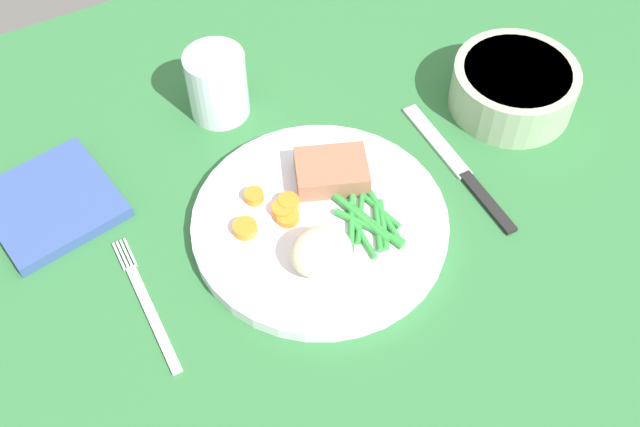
{
  "coord_description": "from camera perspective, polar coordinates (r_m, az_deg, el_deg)",
  "views": [
    {
      "loc": [
        -21.06,
        -43.07,
        67.52
      ],
      "look_at": [
        0.87,
        -1.54,
        4.6
      ],
      "focal_mm": 43.07,
      "sensor_mm": 36.0,
      "label": 1
    }
  ],
  "objects": [
    {
      "name": "napkin",
      "position": [
        0.87,
        -19.35,
        0.73
      ],
      "size": [
        14.8,
        14.82,
        1.36
      ],
      "primitive_type": "cube",
      "rotation": [
        0.0,
        0.0,
        0.17
      ],
      "color": "#334C8C",
      "rests_on": "dining_table"
    },
    {
      "name": "mashed_potatoes",
      "position": [
        0.75,
        0.09,
        -2.86
      ],
      "size": [
        6.23,
        5.53,
        4.0
      ],
      "primitive_type": "ellipsoid",
      "color": "beige",
      "rests_on": "dinner_plate"
    },
    {
      "name": "water_glass",
      "position": [
        0.9,
        -7.61,
        9.2
      ],
      "size": [
        6.95,
        6.95,
        8.3
      ],
      "color": "silver",
      "rests_on": "dining_table"
    },
    {
      "name": "salad_bowl",
      "position": [
        0.93,
        14.21,
        9.22
      ],
      "size": [
        14.47,
        14.47,
        5.54
      ],
      "color": "#99B28C",
      "rests_on": "dining_table"
    },
    {
      "name": "knife",
      "position": [
        0.87,
        10.37,
        3.24
      ],
      "size": [
        1.7,
        20.5,
        0.64
      ],
      "rotation": [
        0.0,
        0.0,
        0.02
      ],
      "color": "black",
      "rests_on": "dining_table"
    },
    {
      "name": "dining_table",
      "position": [
        0.82,
        -1.04,
        -0.97
      ],
      "size": [
        120.0,
        90.0,
        2.0
      ],
      "color": "#2D6B38",
      "rests_on": "ground"
    },
    {
      "name": "green_beans",
      "position": [
        0.79,
        3.67,
        -0.52
      ],
      "size": [
        6.52,
        9.87,
        0.88
      ],
      "color": "#2D8C38",
      "rests_on": "dinner_plate"
    },
    {
      "name": "dinner_plate",
      "position": [
        0.8,
        0.0,
        -0.77
      ],
      "size": [
        26.77,
        26.77,
        1.6
      ],
      "primitive_type": "cylinder",
      "color": "white",
      "rests_on": "dining_table"
    },
    {
      "name": "meat_portion",
      "position": [
        0.82,
        0.86,
        3.15
      ],
      "size": [
        9.16,
        8.05,
        2.48
      ],
      "primitive_type": "cube",
      "rotation": [
        0.0,
        0.0,
        -0.37
      ],
      "color": "#936047",
      "rests_on": "dinner_plate"
    },
    {
      "name": "fork",
      "position": [
        0.77,
        -12.74,
        -6.56
      ],
      "size": [
        1.44,
        16.6,
        0.4
      ],
      "rotation": [
        0.0,
        0.0,
        0.0
      ],
      "color": "silver",
      "rests_on": "dining_table"
    },
    {
      "name": "carrot_slices",
      "position": [
        0.79,
        -3.47,
        0.18
      ],
      "size": [
        7.72,
        6.53,
        1.2
      ],
      "color": "orange",
      "rests_on": "dinner_plate"
    }
  ]
}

